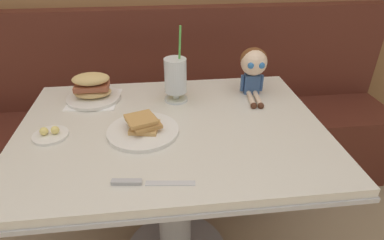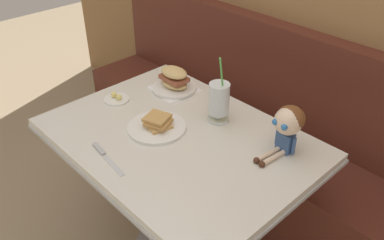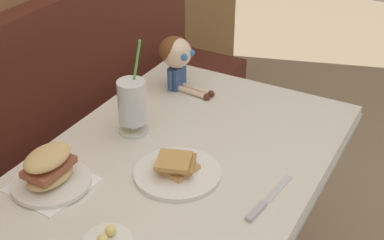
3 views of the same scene
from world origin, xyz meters
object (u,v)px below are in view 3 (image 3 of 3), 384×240
(sandwich_plate, at_px, (50,172))
(butter_knife, at_px, (262,205))
(toast_plate, at_px, (177,171))
(butter_saucer, at_px, (107,240))
(milkshake_glass, at_px, (132,104))
(seated_doll, at_px, (177,56))

(sandwich_plate, height_order, butter_knife, sandwich_plate)
(butter_knife, bearing_deg, toast_plate, 87.84)
(sandwich_plate, distance_m, butter_knife, 0.58)
(butter_saucer, distance_m, butter_knife, 0.41)
(milkshake_glass, distance_m, seated_doll, 0.33)
(seated_doll, bearing_deg, sandwich_plate, 178.89)
(toast_plate, bearing_deg, butter_saucer, 177.85)
(milkshake_glass, relative_size, butter_saucer, 2.62)
(sandwich_plate, distance_m, seated_doll, 0.68)
(milkshake_glass, xyz_separation_m, butter_knife, (-0.14, -0.50, -0.10))
(butter_saucer, relative_size, butter_knife, 0.51)
(butter_knife, distance_m, seated_doll, 0.72)
(butter_saucer, xyz_separation_m, seated_doll, (0.78, 0.26, 0.12))
(butter_knife, bearing_deg, butter_saucer, 137.86)
(toast_plate, height_order, sandwich_plate, sandwich_plate)
(milkshake_glass, height_order, seated_doll, milkshake_glass)
(milkshake_glass, distance_m, butter_knife, 0.53)
(toast_plate, xyz_separation_m, sandwich_plate, (-0.21, 0.28, 0.03))
(butter_saucer, xyz_separation_m, butter_knife, (0.31, -0.28, -0.00))
(milkshake_glass, bearing_deg, seated_doll, 5.35)
(toast_plate, bearing_deg, butter_knife, -92.16)
(milkshake_glass, xyz_separation_m, sandwich_plate, (-0.34, 0.04, -0.05))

